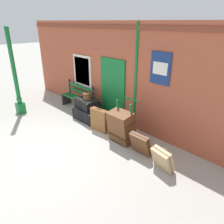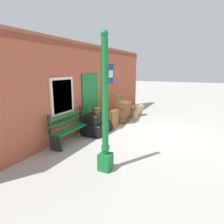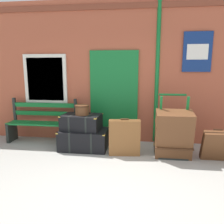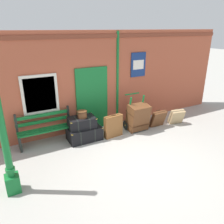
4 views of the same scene
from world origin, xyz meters
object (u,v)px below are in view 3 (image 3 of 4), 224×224
at_px(large_brown_trunk, 173,134).
at_px(platform_bench, 43,123).
at_px(round_hatbox, 82,109).
at_px(steamer_trunk_middle, 82,122).
at_px(suitcase_brown, 125,138).
at_px(suitcase_olive, 217,146).
at_px(steamer_trunk_base, 84,139).
at_px(porters_trolley, 172,141).

bearing_deg(large_brown_trunk, platform_bench, 168.38).
height_order(platform_bench, round_hatbox, platform_bench).
bearing_deg(steamer_trunk_middle, suitcase_brown, -16.28).
bearing_deg(suitcase_brown, platform_bench, 162.84).
xyz_separation_m(platform_bench, large_brown_trunk, (2.91, -0.60, 0.02)).
distance_m(suitcase_olive, suitcase_brown, 1.73).
relative_size(steamer_trunk_base, porters_trolley, 0.84).
distance_m(steamer_trunk_base, suitcase_brown, 0.94).
xyz_separation_m(steamer_trunk_base, suitcase_olive, (2.61, -0.34, 0.09)).
height_order(steamer_trunk_base, porters_trolley, porters_trolley).
xyz_separation_m(steamer_trunk_base, porters_trolley, (1.83, -0.07, 0.06)).
height_order(round_hatbox, suitcase_brown, round_hatbox).
bearing_deg(suitcase_olive, steamer_trunk_base, 172.64).
distance_m(platform_bench, suitcase_olive, 3.76).
bearing_deg(large_brown_trunk, suitcase_olive, -7.17).
xyz_separation_m(suitcase_olive, suitcase_brown, (-1.73, 0.09, 0.06)).
distance_m(steamer_trunk_base, large_brown_trunk, 1.86).
xyz_separation_m(platform_bench, round_hatbox, (1.04, -0.34, 0.42)).
distance_m(platform_bench, round_hatbox, 1.17).
bearing_deg(suitcase_brown, steamer_trunk_base, 164.38).
relative_size(steamer_trunk_middle, suitcase_olive, 1.39).
height_order(round_hatbox, large_brown_trunk, round_hatbox).
distance_m(round_hatbox, large_brown_trunk, 1.92).
bearing_deg(steamer_trunk_base, suitcase_olive, -7.36).
distance_m(platform_bench, steamer_trunk_middle, 1.09).
xyz_separation_m(steamer_trunk_middle, porters_trolley, (1.88, -0.09, -0.31)).
height_order(round_hatbox, suitcase_olive, round_hatbox).
xyz_separation_m(steamer_trunk_base, steamer_trunk_middle, (-0.05, 0.03, 0.37)).
relative_size(round_hatbox, large_brown_trunk, 0.32).
bearing_deg(steamer_trunk_base, suitcase_brown, -15.62).
bearing_deg(steamer_trunk_middle, platform_bench, 162.04).
relative_size(steamer_trunk_middle, large_brown_trunk, 0.91).
height_order(porters_trolley, large_brown_trunk, porters_trolley).
xyz_separation_m(steamer_trunk_middle, suitcase_olive, (2.67, -0.36, -0.28)).
relative_size(steamer_trunk_base, large_brown_trunk, 1.08).
bearing_deg(suitcase_olive, round_hatbox, 172.36).
xyz_separation_m(round_hatbox, large_brown_trunk, (1.86, -0.26, -0.39)).
xyz_separation_m(porters_trolley, suitcase_olive, (0.78, -0.27, 0.03)).
relative_size(porters_trolley, suitcase_olive, 1.96).
height_order(steamer_trunk_base, suitcase_olive, suitcase_olive).
bearing_deg(steamer_trunk_base, porters_trolley, -2.05).
bearing_deg(steamer_trunk_base, round_hatbox, 152.06).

